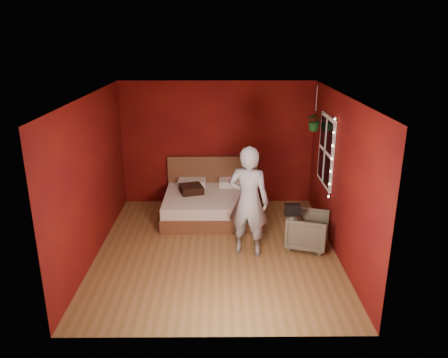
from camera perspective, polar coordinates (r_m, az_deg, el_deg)
floor at (r=7.54m, az=-0.96°, el=-9.20°), size 4.50×4.50×0.00m
room_walls at (r=6.92m, az=-1.03°, el=3.19°), size 4.04×4.54×2.62m
window at (r=8.06m, az=13.17°, el=3.62°), size 0.05×0.97×1.27m
fairy_lights at (r=7.56m, az=13.88°, el=2.58°), size 0.04×0.04×1.45m
bed at (r=8.78m, az=-1.57°, el=-3.10°), size 1.89×1.61×1.04m
person at (r=7.07m, az=3.20°, el=-2.96°), size 0.77×0.62×1.85m
armchair at (r=7.63m, az=10.87°, el=-6.61°), size 0.85×0.83×0.62m
handbag at (r=7.38m, az=8.95°, el=-3.97°), size 0.27×0.14×0.19m
throw_pillow at (r=8.73m, az=-4.29°, el=-1.32°), size 0.53×0.53×0.15m
hanging_plant at (r=8.40m, az=11.81°, el=7.46°), size 0.35×0.30×0.84m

